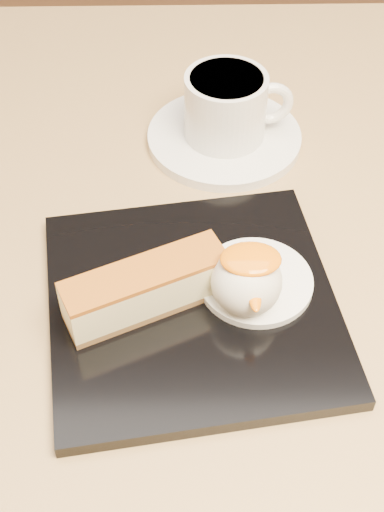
{
  "coord_description": "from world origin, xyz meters",
  "views": [
    {
      "loc": [
        0.03,
        -0.43,
        1.16
      ],
      "look_at": [
        0.03,
        -0.06,
        0.76
      ],
      "focal_mm": 50.0,
      "sensor_mm": 36.0,
      "label": 1
    }
  ],
  "objects_px": {
    "saucer": "(224,138)",
    "coffee_cup": "(228,105)",
    "cheesecake": "(146,288)",
    "dessert_plate": "(192,304)",
    "ice_cream_scoop": "(246,282)",
    "table": "(159,343)"
  },
  "relations": [
    {
      "from": "dessert_plate",
      "to": "saucer",
      "type": "bearing_deg",
      "value": 80.47
    },
    {
      "from": "ice_cream_scoop",
      "to": "cheesecake",
      "type": "bearing_deg",
      "value": -180.0
    },
    {
      "from": "cheesecake",
      "to": "dessert_plate",
      "type": "bearing_deg",
      "value": -16.38
    },
    {
      "from": "cheesecake",
      "to": "table",
      "type": "bearing_deg",
      "value": 63.95
    },
    {
      "from": "saucer",
      "to": "coffee_cup",
      "type": "height_order",
      "value": "coffee_cup"
    },
    {
      "from": "ice_cream_scoop",
      "to": "saucer",
      "type": "xyz_separation_m",
      "value": [
        -0.0,
        0.21,
        -0.03
      ]
    },
    {
      "from": "ice_cream_scoop",
      "to": "saucer",
      "type": "height_order",
      "value": "ice_cream_scoop"
    },
    {
      "from": "table",
      "to": "coffee_cup",
      "type": "bearing_deg",
      "value": 61.85
    },
    {
      "from": "table",
      "to": "coffee_cup",
      "type": "distance_m",
      "value": 0.25
    },
    {
      "from": "table",
      "to": "cheesecake",
      "type": "height_order",
      "value": "cheesecake"
    },
    {
      "from": "table",
      "to": "saucer",
      "type": "bearing_deg",
      "value": 62.49
    },
    {
      "from": "dessert_plate",
      "to": "cheesecake",
      "type": "bearing_deg",
      "value": -171.87
    },
    {
      "from": "table",
      "to": "coffee_cup",
      "type": "height_order",
      "value": "coffee_cup"
    },
    {
      "from": "saucer",
      "to": "coffee_cup",
      "type": "bearing_deg",
      "value": 5.38
    },
    {
      "from": "coffee_cup",
      "to": "cheesecake",
      "type": "bearing_deg",
      "value": -113.98
    },
    {
      "from": "cheesecake",
      "to": "saucer",
      "type": "bearing_deg",
      "value": 47.34
    },
    {
      "from": "ice_cream_scoop",
      "to": "saucer",
      "type": "distance_m",
      "value": 0.22
    },
    {
      "from": "cheesecake",
      "to": "coffee_cup",
      "type": "bearing_deg",
      "value": 46.88
    },
    {
      "from": "dessert_plate",
      "to": "saucer",
      "type": "relative_size",
      "value": 1.47
    },
    {
      "from": "table",
      "to": "dessert_plate",
      "type": "height_order",
      "value": "dessert_plate"
    },
    {
      "from": "coffee_cup",
      "to": "dessert_plate",
      "type": "bearing_deg",
      "value": -105.43
    },
    {
      "from": "coffee_cup",
      "to": "ice_cream_scoop",
      "type": "bearing_deg",
      "value": -94.58
    }
  ]
}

